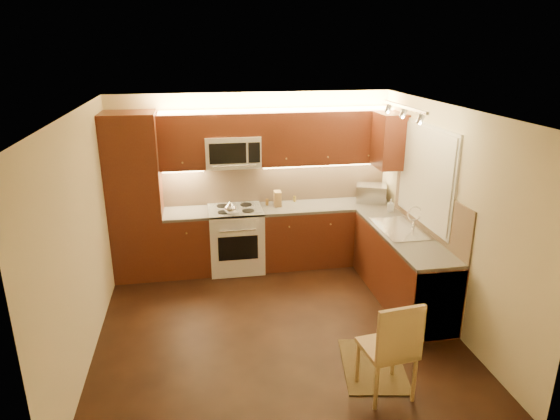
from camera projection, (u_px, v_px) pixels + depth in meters
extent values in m
cube|color=black|center=(275.00, 327.00, 5.72)|extent=(4.00, 4.00, 0.01)
cube|color=beige|center=(275.00, 111.00, 4.92)|extent=(4.00, 4.00, 0.01)
cube|color=beige|center=(253.00, 179.00, 7.19)|extent=(4.00, 0.01, 2.50)
cube|color=beige|center=(321.00, 326.00, 3.46)|extent=(4.00, 0.01, 2.50)
cube|color=beige|center=(82.00, 239.00, 4.99)|extent=(0.01, 4.00, 2.50)
cube|color=beige|center=(446.00, 216.00, 5.65)|extent=(0.01, 4.00, 2.50)
cube|color=#4D1C10|center=(135.00, 198.00, 6.67)|extent=(0.70, 0.60, 2.30)
cube|color=#4D1C10|center=(188.00, 243.00, 7.01)|extent=(0.62, 0.60, 0.86)
cube|color=#34312F|center=(186.00, 213.00, 6.86)|extent=(0.62, 0.60, 0.04)
cube|color=#4D1C10|center=(325.00, 234.00, 7.34)|extent=(1.92, 0.60, 0.86)
cube|color=#34312F|center=(326.00, 206.00, 7.20)|extent=(1.92, 0.60, 0.04)
cube|color=#4D1C10|center=(402.00, 268.00, 6.24)|extent=(0.60, 2.00, 0.86)
cube|color=#34312F|center=(405.00, 235.00, 6.09)|extent=(0.60, 2.00, 0.04)
cube|color=silver|center=(427.00, 294.00, 5.58)|extent=(0.58, 0.60, 0.84)
cube|color=tan|center=(277.00, 182.00, 7.25)|extent=(3.30, 0.02, 0.60)
cube|color=tan|center=(429.00, 209.00, 6.04)|extent=(0.02, 2.00, 0.60)
cube|color=#4D1C10|center=(181.00, 141.00, 6.66)|extent=(0.62, 0.35, 0.75)
cube|color=#4D1C10|center=(326.00, 137.00, 6.99)|extent=(1.92, 0.35, 0.75)
cube|color=#4D1C10|center=(232.00, 124.00, 6.70)|extent=(0.76, 0.35, 0.31)
cube|color=#4D1C10|center=(389.00, 141.00, 6.72)|extent=(0.35, 0.50, 0.75)
cube|color=silver|center=(426.00, 175.00, 6.05)|extent=(0.03, 1.44, 1.24)
cube|color=silver|center=(425.00, 175.00, 6.04)|extent=(0.02, 1.36, 1.16)
cube|color=silver|center=(404.00, 107.00, 5.56)|extent=(0.04, 1.20, 0.03)
cube|color=silver|center=(371.00, 193.00, 7.27)|extent=(0.52, 0.46, 0.26)
cube|color=#A5874A|center=(278.00, 199.00, 7.09)|extent=(0.10, 0.16, 0.22)
cylinder|color=silver|center=(278.00, 202.00, 7.18)|extent=(0.05, 0.05, 0.08)
cylinder|color=olive|center=(295.00, 199.00, 7.31)|extent=(0.05, 0.05, 0.09)
cylinder|color=silver|center=(276.00, 199.00, 7.28)|extent=(0.04, 0.04, 0.10)
cylinder|color=brown|center=(267.00, 202.00, 7.14)|extent=(0.05, 0.05, 0.09)
imported|color=silver|center=(391.00, 205.00, 6.85)|extent=(0.10, 0.10, 0.18)
cube|color=black|center=(373.00, 365.00, 5.02)|extent=(0.76, 1.01, 0.01)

